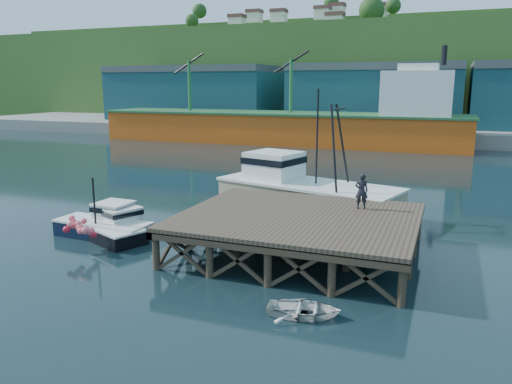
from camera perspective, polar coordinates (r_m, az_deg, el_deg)
The scene contains 12 objects.
ground at distance 28.57m, azimuth -5.86°, elevation -5.69°, with size 300.00×300.00×0.00m, color black.
wharf at distance 25.88m, azimuth 4.78°, elevation -3.08°, with size 12.00×10.00×2.62m.
far_quay at distance 95.30m, azimuth 13.75°, elevation 7.18°, with size 160.00×40.00×2.00m, color gray.
warehouse_left at distance 101.05m, azimuth -6.92°, elevation 10.83°, with size 32.00×16.00×9.00m, color #184A4F.
warehouse_mid at distance 90.06m, azimuth 13.49°, elevation 10.43°, with size 28.00×16.00×9.00m, color #184A4F.
cargo_ship at distance 75.34m, azimuth 5.08°, elevation 8.01°, with size 55.50×10.00×13.75m.
hillside at distance 124.81m, azimuth 15.90°, elevation 12.77°, with size 220.00×50.00×22.00m, color #2D511E.
boat_navy at distance 30.67m, azimuth -16.80°, elevation -3.48°, with size 5.91×3.25×3.64m.
boat_black at distance 30.39m, azimuth -16.44°, elevation -3.74°, with size 6.18×5.14×3.59m.
trawler at distance 34.39m, azimuth 5.47°, elevation 0.40°, with size 13.41×7.75×8.48m.
dinghy at distance 19.75m, azimuth 5.45°, elevation -13.17°, with size 2.06×2.89×0.60m, color silver.
dockworker at distance 27.55m, azimuth 11.97°, elevation 0.10°, with size 0.71×0.47×1.94m, color black.
Camera 1 is at (12.51, -24.16, 8.74)m, focal length 35.00 mm.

